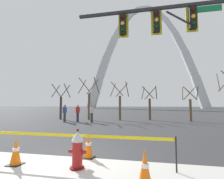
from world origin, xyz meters
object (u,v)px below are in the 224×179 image
(traffic_cone_by_hydrant, at_px, (16,151))
(pedestrian_walking_left, at_px, (92,113))
(pedestrian_standing_center, at_px, (65,113))
(traffic_cone_curb_edge, at_px, (145,168))
(traffic_cone_mid_sidewalk, at_px, (88,146))
(monument_arch, at_px, (144,62))
(fire_hydrant, at_px, (78,150))
(pedestrian_walking_right, at_px, (78,113))
(traffic_signal_gantry, at_px, (184,38))

(traffic_cone_by_hydrant, bearing_deg, pedestrian_walking_left, 98.27)
(pedestrian_standing_center, bearing_deg, traffic_cone_curb_edge, -56.30)
(traffic_cone_mid_sidewalk, xyz_separation_m, monument_arch, (-0.55, 67.23, 18.35))
(monument_arch, bearing_deg, traffic_cone_curb_edge, -88.10)
(traffic_cone_by_hydrant, bearing_deg, fire_hydrant, 3.57)
(traffic_cone_curb_edge, xyz_separation_m, pedestrian_walking_right, (-6.38, 11.53, 0.46))
(traffic_cone_curb_edge, bearing_deg, traffic_cone_mid_sidewalk, 138.29)
(traffic_cone_mid_sidewalk, distance_m, traffic_signal_gantry, 5.48)
(monument_arch, bearing_deg, pedestrian_walking_left, -92.74)
(pedestrian_standing_center, xyz_separation_m, pedestrian_walking_right, (1.24, 0.09, 0.00))
(fire_hydrant, distance_m, monument_arch, 70.53)
(traffic_signal_gantry, distance_m, pedestrian_walking_right, 11.66)
(traffic_cone_by_hydrant, bearing_deg, monument_arch, 89.04)
(monument_arch, bearing_deg, fire_hydrant, -89.51)
(traffic_cone_curb_edge, distance_m, pedestrian_walking_right, 13.18)
(traffic_cone_mid_sidewalk, xyz_separation_m, pedestrian_walking_left, (-3.29, 9.94, 0.46))
(traffic_cone_by_hydrant, height_order, traffic_signal_gantry, traffic_signal_gantry)
(traffic_cone_curb_edge, xyz_separation_m, monument_arch, (-2.29, 68.77, 18.35))
(fire_hydrant, bearing_deg, traffic_cone_curb_edge, -20.83)
(monument_arch, distance_m, pedestrian_standing_center, 60.31)
(pedestrian_standing_center, height_order, pedestrian_walking_right, same)
(traffic_signal_gantry, xyz_separation_m, pedestrian_standing_center, (-9.10, 7.79, -3.45))
(traffic_signal_gantry, relative_size, pedestrian_walking_left, 4.04)
(traffic_cone_by_hydrant, relative_size, pedestrian_walking_left, 0.46)
(traffic_cone_mid_sidewalk, height_order, pedestrian_walking_right, pedestrian_walking_right)
(fire_hydrant, xyz_separation_m, traffic_cone_by_hydrant, (-1.73, -0.11, -0.11))
(monument_arch, bearing_deg, traffic_cone_mid_sidewalk, -89.53)
(fire_hydrant, height_order, traffic_signal_gantry, traffic_signal_gantry)
(traffic_cone_mid_sidewalk, relative_size, pedestrian_walking_right, 0.46)
(traffic_cone_by_hydrant, height_order, pedestrian_walking_left, pedestrian_walking_left)
(traffic_cone_curb_edge, xyz_separation_m, traffic_signal_gantry, (1.48, 3.64, 3.91))
(traffic_signal_gantry, height_order, pedestrian_walking_left, traffic_signal_gantry)
(fire_hydrant, height_order, monument_arch, monument_arch)
(traffic_cone_mid_sidewalk, relative_size, pedestrian_standing_center, 0.46)
(monument_arch, height_order, pedestrian_walking_left, monument_arch)
(traffic_cone_by_hydrant, relative_size, pedestrian_standing_center, 0.46)
(pedestrian_walking_right, bearing_deg, pedestrian_standing_center, -175.65)
(traffic_cone_curb_edge, height_order, pedestrian_walking_left, pedestrian_walking_left)
(fire_hydrant, height_order, pedestrian_walking_left, pedestrian_walking_left)
(traffic_cone_mid_sidewalk, relative_size, pedestrian_walking_left, 0.46)
(traffic_cone_mid_sidewalk, height_order, monument_arch, monument_arch)
(fire_hydrant, bearing_deg, traffic_signal_gantry, 43.15)
(pedestrian_walking_right, bearing_deg, traffic_cone_by_hydrant, -74.98)
(traffic_signal_gantry, relative_size, pedestrian_standing_center, 4.04)
(pedestrian_walking_right, bearing_deg, traffic_signal_gantry, -45.11)
(monument_arch, height_order, pedestrian_standing_center, monument_arch)
(traffic_signal_gantry, relative_size, monument_arch, 0.13)
(traffic_cone_by_hydrant, xyz_separation_m, monument_arch, (1.15, 68.23, 18.35))
(traffic_cone_by_hydrant, distance_m, traffic_cone_curb_edge, 3.48)
(traffic_cone_mid_sidewalk, bearing_deg, monument_arch, 90.47)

